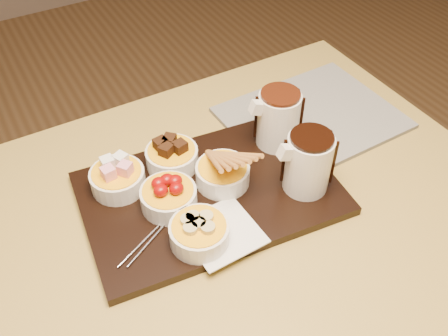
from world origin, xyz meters
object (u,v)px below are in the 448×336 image
dining_table (194,264)px  pitcher_milk_chocolate (278,120)px  serving_board (210,193)px  pitcher_dark_chocolate (308,163)px  bowl_strawberries (169,198)px  newspaper (312,118)px

dining_table → pitcher_milk_chocolate: (0.25, 0.11, 0.17)m
serving_board → dining_table: bearing=-134.3°
serving_board → pitcher_dark_chocolate: bearing=-20.0°
dining_table → serving_board: size_ratio=2.61×
dining_table → pitcher_dark_chocolate: 0.28m
serving_board → pitcher_milk_chocolate: 0.20m
pitcher_dark_chocolate → pitcher_milk_chocolate: same height
pitcher_milk_chocolate → bowl_strawberries: bearing=-163.6°
newspaper → pitcher_milk_chocolate: bearing=-164.0°
dining_table → pitcher_dark_chocolate: (0.22, -0.02, 0.17)m
pitcher_dark_chocolate → pitcher_milk_chocolate: bearing=85.6°
pitcher_milk_chocolate → newspaper: size_ratio=0.32×
dining_table → bowl_strawberries: size_ratio=12.00×
newspaper → bowl_strawberries: bearing=-168.8°
bowl_strawberries → pitcher_dark_chocolate: (0.24, -0.08, 0.04)m
serving_board → bowl_strawberries: size_ratio=4.60×
pitcher_dark_chocolate → newspaper: pitcher_dark_chocolate is taller
pitcher_dark_chocolate → newspaper: (0.14, 0.17, -0.07)m
bowl_strawberries → newspaper: size_ratio=0.28×
dining_table → serving_board: serving_board is taller
bowl_strawberries → dining_table: bearing=-77.3°
dining_table → serving_board: (0.07, 0.06, 0.11)m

